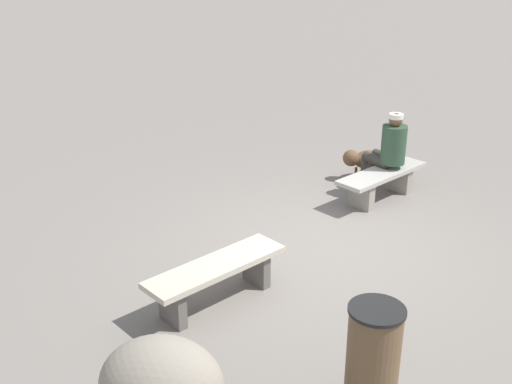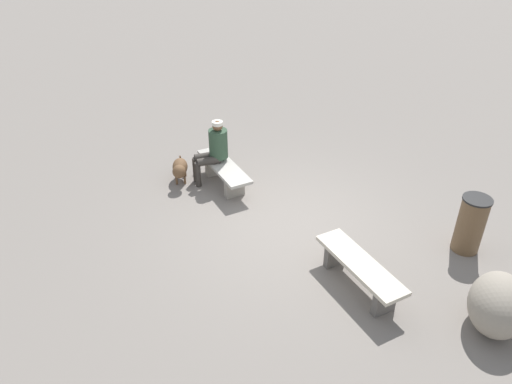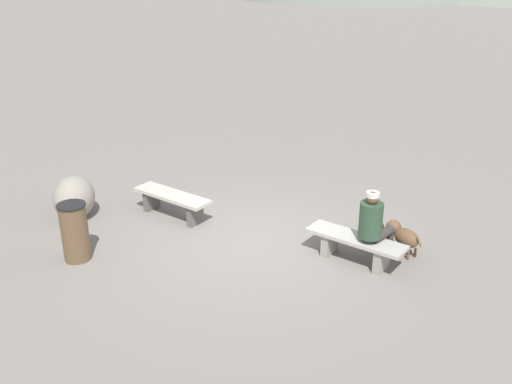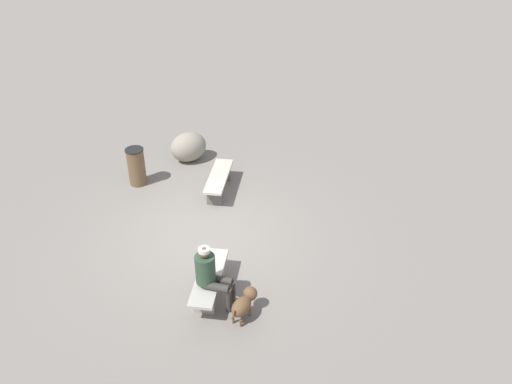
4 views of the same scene
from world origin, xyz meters
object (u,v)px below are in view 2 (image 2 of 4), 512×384
at_px(bench_left, 359,269).
at_px(trash_bin, 471,224).
at_px(seated_person, 214,148).
at_px(boulder, 498,305).
at_px(dog, 180,168).
at_px(bench_right, 224,171).

relative_size(bench_left, trash_bin, 1.71).
height_order(bench_left, seated_person, seated_person).
distance_m(bench_left, seated_person, 3.83).
height_order(bench_left, trash_bin, trash_bin).
relative_size(trash_bin, boulder, 0.99).
bearing_deg(bench_left, dog, 17.10).
height_order(bench_right, boulder, boulder).
bearing_deg(trash_bin, boulder, 135.44).
height_order(dog, boulder, boulder).
relative_size(bench_right, trash_bin, 1.72).
bearing_deg(bench_right, seated_person, 20.46).
bearing_deg(boulder, bench_right, 9.48).
xyz_separation_m(bench_left, dog, (4.14, 0.63, -0.02)).
bearing_deg(bench_left, trash_bin, -92.77).
relative_size(seated_person, dog, 1.84).
height_order(trash_bin, boulder, trash_bin).
xyz_separation_m(bench_left, trash_bin, (-0.40, -2.04, 0.15)).
height_order(bench_right, seated_person, seated_person).
xyz_separation_m(seated_person, boulder, (-5.39, -0.91, -0.33)).
bearing_deg(seated_person, boulder, -153.83).
relative_size(bench_left, dog, 2.41).
xyz_separation_m(dog, boulder, (-5.72, -1.50, 0.08)).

